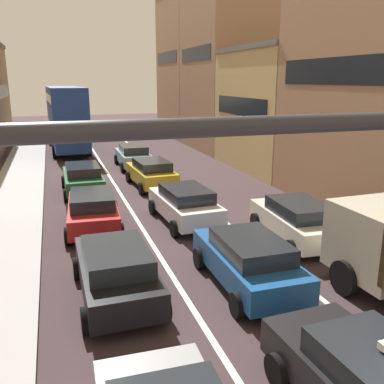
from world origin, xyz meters
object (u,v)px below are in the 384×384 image
(sedan_centre_lane_second, at_px, (248,260))
(bus_mid_queue_primary, at_px, (66,115))
(wagon_left_lane_second, at_px, (116,270))
(hatchback_centre_lane_third, at_px, (185,204))
(bus_far_queue_secondary, at_px, (66,115))
(sedan_left_lane_third, at_px, (93,210))
(sedan_centre_lane_fifth, at_px, (133,155))
(coupe_centre_lane_fourth, at_px, (151,173))
(sedan_left_lane_fourth, at_px, (83,178))
(sedan_right_lane_behind_truck, at_px, (297,220))

(sedan_centre_lane_second, xyz_separation_m, bus_mid_queue_primary, (-3.75, 26.07, 2.03))
(wagon_left_lane_second, xyz_separation_m, hatchback_centre_lane_third, (3.53, 5.33, 0.00))
(sedan_centre_lane_second, xyz_separation_m, bus_far_queue_secondary, (-3.36, 39.99, 0.96))
(sedan_centre_lane_second, xyz_separation_m, sedan_left_lane_third, (-3.65, 6.10, 0.00))
(wagon_left_lane_second, relative_size, bus_mid_queue_primary, 0.41)
(wagon_left_lane_second, bearing_deg, sedan_centre_lane_second, -97.71)
(sedan_centre_lane_second, relative_size, sedan_centre_lane_fifth, 1.00)
(wagon_left_lane_second, bearing_deg, bus_far_queue_secondary, -0.75)
(sedan_left_lane_third, xyz_separation_m, coupe_centre_lane_fourth, (3.63, 5.88, 0.00))
(sedan_left_lane_fourth, relative_size, bus_mid_queue_primary, 0.41)
(sedan_left_lane_third, distance_m, sedan_centre_lane_fifth, 12.04)
(coupe_centre_lane_fourth, distance_m, bus_mid_queue_primary, 14.71)
(hatchback_centre_lane_third, relative_size, bus_far_queue_secondary, 0.41)
(wagon_left_lane_second, height_order, bus_far_queue_secondary, bus_far_queue_secondary)
(sedan_left_lane_third, relative_size, sedan_left_lane_fourth, 1.02)
(sedan_centre_lane_second, height_order, bus_mid_queue_primary, bus_mid_queue_primary)
(sedan_left_lane_third, distance_m, coupe_centre_lane_fourth, 6.92)
(wagon_left_lane_second, xyz_separation_m, bus_mid_queue_primary, (-0.17, 25.62, 2.03))
(sedan_centre_lane_second, relative_size, sedan_right_lane_behind_truck, 0.98)
(sedan_right_lane_behind_truck, distance_m, bus_mid_queue_primary, 24.53)
(sedan_left_lane_fourth, relative_size, sedan_centre_lane_fifth, 1.00)
(sedan_centre_lane_second, bearing_deg, bus_far_queue_secondary, 5.38)
(sedan_left_lane_third, bearing_deg, hatchback_centre_lane_third, -91.13)
(sedan_left_lane_fourth, xyz_separation_m, bus_far_queue_secondary, (0.25, 28.18, 0.96))
(wagon_left_lane_second, xyz_separation_m, sedan_right_lane_behind_truck, (6.73, 2.16, 0.00))
(sedan_left_lane_fourth, distance_m, bus_mid_queue_primary, 14.41)
(sedan_left_lane_third, relative_size, sedan_right_lane_behind_truck, 1.00)
(wagon_left_lane_second, xyz_separation_m, sedan_left_lane_third, (-0.07, 5.65, 0.00))
(wagon_left_lane_second, relative_size, sedan_right_lane_behind_truck, 0.98)
(hatchback_centre_lane_third, height_order, bus_far_queue_secondary, bus_far_queue_secondary)
(sedan_centre_lane_fifth, bearing_deg, wagon_left_lane_second, 168.77)
(sedan_centre_lane_fifth, height_order, sedan_right_lane_behind_truck, same)
(coupe_centre_lane_fourth, bearing_deg, bus_far_queue_secondary, 3.91)
(hatchback_centre_lane_third, bearing_deg, sedan_centre_lane_second, 177.37)
(sedan_centre_lane_second, height_order, hatchback_centre_lane_third, same)
(sedan_left_lane_third, height_order, bus_far_queue_secondary, bus_far_queue_secondary)
(sedan_left_lane_third, xyz_separation_m, bus_far_queue_secondary, (0.29, 33.89, 0.96))
(coupe_centre_lane_fourth, distance_m, sedan_right_lane_behind_truck, 9.89)
(bus_mid_queue_primary, bearing_deg, sedan_right_lane_behind_truck, -165.76)
(sedan_right_lane_behind_truck, xyz_separation_m, bus_mid_queue_primary, (-6.90, 23.45, 2.03))
(hatchback_centre_lane_third, height_order, bus_mid_queue_primary, bus_mid_queue_primary)
(bus_far_queue_secondary, bearing_deg, sedan_centre_lane_second, -177.99)
(coupe_centre_lane_fourth, distance_m, sedan_centre_lane_fifth, 5.58)
(sedan_centre_lane_second, distance_m, sedan_centre_lane_fifth, 17.57)
(wagon_left_lane_second, xyz_separation_m, bus_far_queue_secondary, (0.22, 39.54, 0.96))
(sedan_centre_lane_second, xyz_separation_m, sedan_centre_lane_fifth, (0.02, 17.57, 0.00))
(wagon_left_lane_second, distance_m, hatchback_centre_lane_third, 6.40)
(sedan_centre_lane_second, xyz_separation_m, sedan_left_lane_fourth, (-3.61, 11.81, 0.00))
(bus_far_queue_secondary, bearing_deg, sedan_centre_lane_fifth, -174.22)
(sedan_centre_lane_second, relative_size, coupe_centre_lane_fourth, 0.98)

